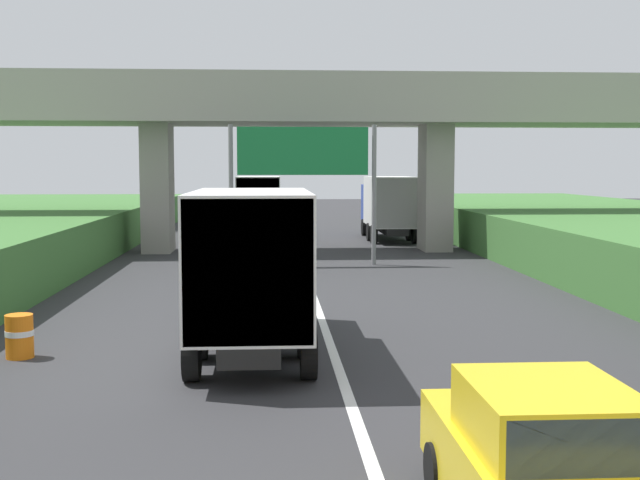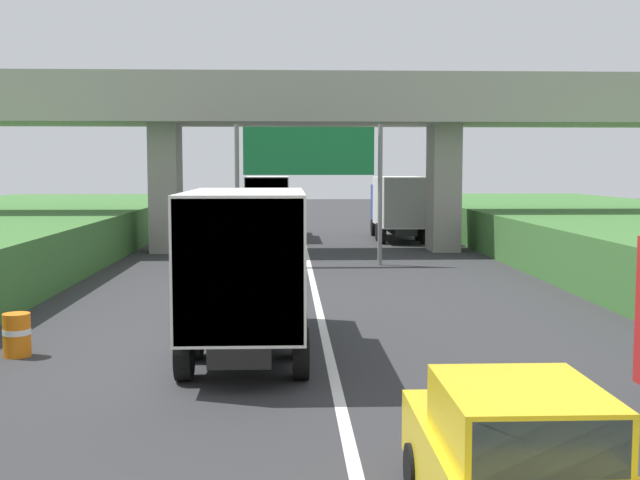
# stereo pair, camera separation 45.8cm
# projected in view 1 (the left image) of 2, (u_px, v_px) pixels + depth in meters

# --- Properties ---
(lane_centre_stripe) EXTENTS (0.20, 98.81, 0.01)m
(lane_centre_stripe) POSITION_uv_depth(u_px,v_px,m) (305.00, 271.00, 30.53)
(lane_centre_stripe) COLOR white
(lane_centre_stripe) RESTS_ON ground
(overpass_bridge) EXTENTS (40.00, 4.80, 8.12)m
(overpass_bridge) POSITION_uv_depth(u_px,v_px,m) (298.00, 119.00, 37.29)
(overpass_bridge) COLOR #9E998E
(overpass_bridge) RESTS_ON ground
(overhead_highway_sign) EXTENTS (5.88, 0.18, 5.62)m
(overhead_highway_sign) POSITION_uv_depth(u_px,v_px,m) (303.00, 161.00, 31.87)
(overhead_highway_sign) COLOR slate
(overhead_highway_sign) RESTS_ON ground
(truck_blue) EXTENTS (2.44, 7.30, 3.44)m
(truck_blue) POSITION_uv_depth(u_px,v_px,m) (388.00, 204.00, 43.62)
(truck_blue) COLOR black
(truck_blue) RESTS_ON ground
(truck_white) EXTENTS (2.44, 7.30, 3.44)m
(truck_white) POSITION_uv_depth(u_px,v_px,m) (252.00, 262.00, 16.89)
(truck_white) COLOR black
(truck_white) RESTS_ON ground
(truck_green) EXTENTS (2.44, 7.30, 3.44)m
(truck_green) POSITION_uv_depth(u_px,v_px,m) (259.00, 203.00, 44.87)
(truck_green) COLOR black
(truck_green) RESTS_ON ground
(car_yellow) EXTENTS (1.86, 4.10, 1.72)m
(car_yellow) POSITION_uv_depth(u_px,v_px,m) (543.00, 465.00, 8.25)
(car_yellow) COLOR gold
(car_yellow) RESTS_ON ground
(car_silver) EXTENTS (1.86, 4.10, 1.72)m
(car_silver) POSITION_uv_depth(u_px,v_px,m) (200.00, 224.00, 44.02)
(car_silver) COLOR #B2B5B7
(car_silver) RESTS_ON ground
(construction_barrel_2) EXTENTS (0.57, 0.57, 0.90)m
(construction_barrel_2) POSITION_uv_depth(u_px,v_px,m) (19.00, 336.00, 16.50)
(construction_barrel_2) COLOR orange
(construction_barrel_2) RESTS_ON ground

